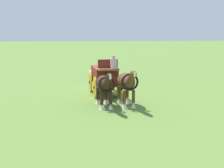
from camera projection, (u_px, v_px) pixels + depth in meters
ground_plane at (104, 94)px, 22.40m from camera, size 220.00×220.00×0.00m
show_wagon at (105, 76)px, 22.07m from camera, size 5.85×2.05×2.81m
draft_horse_near at (126, 83)px, 18.70m from camera, size 3.10×1.17×2.25m
draft_horse_off at (104, 85)px, 18.45m from camera, size 3.15×1.11×2.16m
sponsor_banner at (92, 79)px, 25.39m from camera, size 3.18×0.44×1.10m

